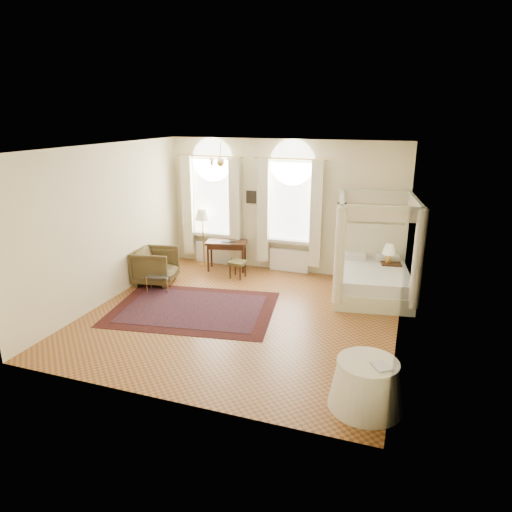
# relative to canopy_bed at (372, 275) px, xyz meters

# --- Properties ---
(ground) EXTENTS (6.00, 6.00, 0.00)m
(ground) POSITION_rel_canopy_bed_xyz_m (-2.36, -1.89, -0.50)
(ground) COLOR #975E2C
(ground) RESTS_ON ground
(room_walls) EXTENTS (6.00, 6.00, 6.00)m
(room_walls) POSITION_rel_canopy_bed_xyz_m (-2.36, -1.89, 1.48)
(room_walls) COLOR beige
(room_walls) RESTS_ON ground
(window_left) EXTENTS (1.62, 0.27, 3.29)m
(window_left) POSITION_rel_canopy_bed_xyz_m (-4.26, 0.98, 0.98)
(window_left) COLOR silver
(window_left) RESTS_ON room_walls
(window_right) EXTENTS (1.62, 0.27, 3.29)m
(window_right) POSITION_rel_canopy_bed_xyz_m (-2.16, 0.98, 0.98)
(window_right) COLOR silver
(window_right) RESTS_ON room_walls
(chandelier) EXTENTS (0.51, 0.45, 0.50)m
(chandelier) POSITION_rel_canopy_bed_xyz_m (-3.26, -0.69, 2.40)
(chandelier) COLOR gold
(chandelier) RESTS_ON room_walls
(wall_pictures) EXTENTS (2.54, 0.03, 0.39)m
(wall_pictures) POSITION_rel_canopy_bed_xyz_m (-2.27, 1.08, 1.39)
(wall_pictures) COLOR black
(wall_pictures) RESTS_ON room_walls
(canopy_bed) EXTENTS (1.97, 2.28, 2.21)m
(canopy_bed) POSITION_rel_canopy_bed_xyz_m (0.00, 0.00, 0.00)
(canopy_bed) COLOR beige
(canopy_bed) RESTS_ON ground
(nightstand) EXTENTS (0.51, 0.48, 0.64)m
(nightstand) POSITION_rel_canopy_bed_xyz_m (0.34, 0.59, -0.18)
(nightstand) COLOR #351A0E
(nightstand) RESTS_ON ground
(nightstand_lamp) EXTENTS (0.29, 0.29, 0.43)m
(nightstand_lamp) POSITION_rel_canopy_bed_xyz_m (0.27, 0.59, 0.42)
(nightstand_lamp) COLOR gold
(nightstand_lamp) RESTS_ON nightstand
(writing_desk) EXTENTS (1.11, 0.74, 0.77)m
(writing_desk) POSITION_rel_canopy_bed_xyz_m (-3.71, 0.60, 0.15)
(writing_desk) COLOR #351A0E
(writing_desk) RESTS_ON ground
(laptop) EXTENTS (0.39, 0.29, 0.03)m
(laptop) POSITION_rel_canopy_bed_xyz_m (-3.65, 0.60, 0.28)
(laptop) COLOR black
(laptop) RESTS_ON writing_desk
(stool) EXTENTS (0.41, 0.41, 0.43)m
(stool) POSITION_rel_canopy_bed_xyz_m (-3.23, 0.13, -0.15)
(stool) COLOR #4D4421
(stool) RESTS_ON ground
(armchair) EXTENTS (1.08, 1.05, 0.85)m
(armchair) POSITION_rel_canopy_bed_xyz_m (-4.94, -0.83, -0.08)
(armchair) COLOR #46391E
(armchair) RESTS_ON ground
(coffee_table) EXTENTS (0.62, 0.50, 0.37)m
(coffee_table) POSITION_rel_canopy_bed_xyz_m (-4.62, -1.26, -0.17)
(coffee_table) COLOR white
(coffee_table) RESTS_ON ground
(floor_lamp) EXTENTS (0.39, 0.39, 1.52)m
(floor_lamp) POSITION_rel_canopy_bed_xyz_m (-4.45, 0.79, 0.79)
(floor_lamp) COLOR gold
(floor_lamp) RESTS_ON ground
(oriental_rug) EXTENTS (3.63, 2.86, 0.01)m
(oriental_rug) POSITION_rel_canopy_bed_xyz_m (-3.41, -1.93, -0.50)
(oriental_rug) COLOR #3E130E
(oriental_rug) RESTS_ON ground
(side_table) EXTENTS (1.03, 1.03, 0.70)m
(side_table) POSITION_rel_canopy_bed_xyz_m (0.33, -4.11, -0.16)
(side_table) COLOR #EEE4CF
(side_table) RESTS_ON ground
(book) EXTENTS (0.30, 0.32, 0.02)m
(book) POSITION_rel_canopy_bed_xyz_m (0.41, -4.25, 0.21)
(book) COLOR black
(book) RESTS_ON side_table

